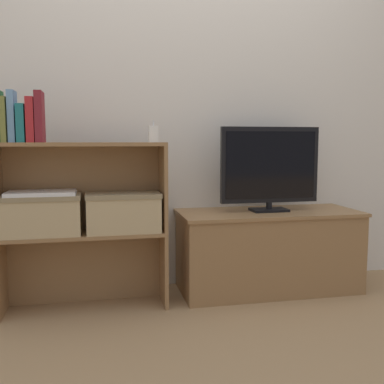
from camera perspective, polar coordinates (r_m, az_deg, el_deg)
ground_plane at (r=2.57m, az=0.63°, el=-14.52°), size 16.00×16.00×0.00m
wall_back at (r=2.87m, az=-1.46°, el=12.08°), size 10.00×0.05×2.40m
tv_stand at (r=2.84m, az=9.64°, el=-7.32°), size 1.10×0.46×0.49m
tv at (r=2.76m, az=9.86°, el=3.15°), size 0.61×0.14×0.51m
bookshelf_lower_tier at (r=2.61m, az=-13.40°, el=-8.15°), size 0.89×0.26×0.43m
bookshelf_upper_tier at (r=2.53m, az=-13.67°, el=1.96°), size 0.89×0.26×0.49m
book_olive at (r=2.48m, az=-22.63°, el=8.45°), size 0.03×0.16×0.23m
book_skyblue at (r=2.48m, az=-21.84°, el=8.88°), size 0.03×0.12×0.26m
book_teal at (r=2.47m, az=-20.79°, el=8.15°), size 0.04×0.15×0.19m
book_crimson at (r=2.46m, az=-19.73°, el=8.59°), size 0.04×0.15×0.23m
book_maroon at (r=2.46m, az=-18.76°, el=9.00°), size 0.04×0.15×0.26m
baby_monitor at (r=2.49m, az=-4.92°, el=7.36°), size 0.05×0.03×0.12m
storage_basket_left at (r=2.50m, az=-18.46°, el=-2.53°), size 0.40×0.23×0.21m
storage_basket_right at (r=2.49m, az=-8.72°, el=-2.31°), size 0.40×0.23×0.21m
laptop at (r=2.48m, az=-18.55°, el=-0.11°), size 0.35×0.21×0.02m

